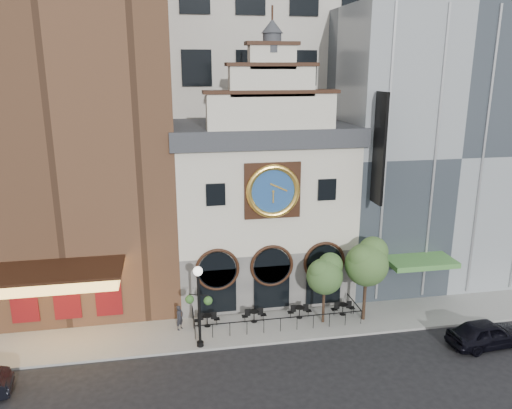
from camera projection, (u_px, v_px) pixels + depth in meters
The scene contains 16 objects.
ground at pixel (285, 343), 30.04m from camera, with size 120.00×120.00×0.00m, color black.
sidewalk at pixel (276, 322), 32.39m from camera, with size 44.00×5.00×0.15m, color gray.
clock_building at pixel (261, 203), 35.67m from camera, with size 12.60×8.78×18.65m.
theater_building at pixel (67, 120), 33.85m from camera, with size 14.00×15.60×25.00m.
retail_building at pixel (418, 145), 39.05m from camera, with size 14.00×14.40×20.00m.
office_tower at pixel (235, 20), 43.65m from camera, with size 20.00×16.00×40.00m, color #BAB3A8.
cafe_railing at pixel (276, 315), 32.25m from camera, with size 10.60×2.60×0.90m, color black, non-canonical shape.
bistro_0 at pixel (207, 319), 31.64m from camera, with size 1.58×0.68×0.90m.
bistro_1 at pixel (254, 315), 32.18m from camera, with size 1.58×0.68×0.90m.
bistro_2 at pixel (299, 311), 32.70m from camera, with size 1.58×0.68×0.90m.
bistro_3 at pixel (343, 308), 33.10m from camera, with size 1.58×0.68×0.90m.
car_right at pixel (487, 333), 29.58m from camera, with size 1.94×4.81×1.64m, color black.
pedestrian at pixel (180, 318), 31.18m from camera, with size 0.58×0.38×1.60m, color black.
lamppost at pixel (199, 298), 28.67m from camera, with size 1.56×0.87×5.05m.
tree_left at pixel (325, 273), 31.41m from camera, with size 2.39×2.31×4.61m.
tree_right at pixel (367, 261), 31.61m from camera, with size 2.87×2.76×5.53m.
Camera 1 is at (-6.53, -25.96, 16.10)m, focal length 35.00 mm.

